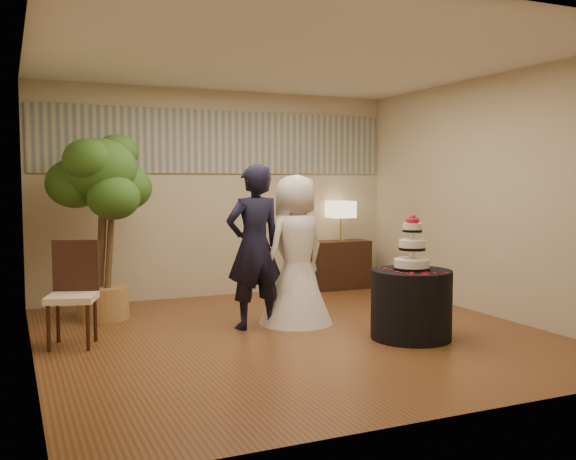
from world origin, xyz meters
name	(u,v)px	position (x,y,z in m)	size (l,w,h in m)	color
floor	(295,335)	(0.00, 0.00, 0.00)	(5.00, 5.00, 0.00)	brown
ceiling	(295,58)	(0.00, 0.00, 2.80)	(5.00, 5.00, 0.00)	white
wall_back	(220,194)	(0.00, 2.50, 1.40)	(5.00, 0.06, 2.80)	#C3B391
wall_front	(452,209)	(0.00, -2.50, 1.40)	(5.00, 0.06, 2.80)	#C3B391
wall_left	(29,202)	(-2.50, 0.00, 1.40)	(0.06, 5.00, 2.80)	#C3B391
wall_right	(490,196)	(2.50, 0.00, 1.40)	(0.06, 5.00, 2.80)	#C3B391
mural_border	(220,142)	(0.00, 2.48, 2.10)	(4.90, 0.02, 0.85)	gray
groom	(254,247)	(-0.27, 0.45, 0.88)	(0.64, 0.42, 1.76)	black
bride	(296,249)	(0.24, 0.50, 0.82)	(0.82, 0.82, 1.65)	white
cake_table	(411,304)	(1.01, -0.60, 0.35)	(0.81, 0.81, 0.69)	black
wedding_cake	(412,242)	(1.01, -0.60, 0.97)	(0.36, 0.36, 0.56)	white
console	(340,265)	(1.77, 2.29, 0.35)	(0.84, 0.37, 0.70)	black
table_lamp	(341,221)	(1.77, 2.29, 0.99)	(0.33, 0.33, 0.58)	beige
ficus_tree	(101,224)	(-1.69, 1.59, 1.09)	(1.03, 1.03, 2.17)	#305A1C
side_chair	(72,295)	(-2.13, 0.43, 0.50)	(0.46, 0.48, 1.01)	black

